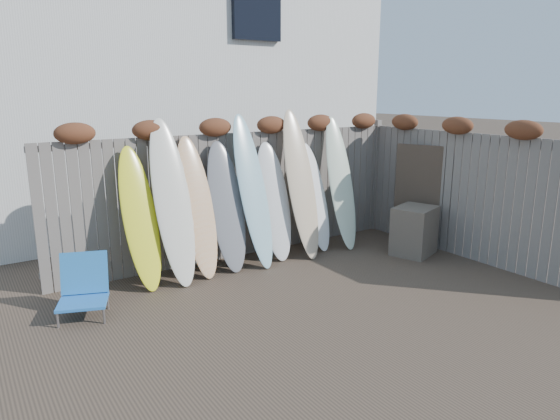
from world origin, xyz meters
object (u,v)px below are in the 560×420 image
beach_chair (84,287)px  lattice_panel (427,197)px  surfboard_0 (140,218)px  wooden_crate (414,231)px

beach_chair → lattice_panel: bearing=-4.3°
beach_chair → surfboard_0: 1.19m
wooden_crate → lattice_panel: size_ratio=0.45×
wooden_crate → surfboard_0: surfboard_0 is taller
wooden_crate → surfboard_0: 4.36m
surfboard_0 → lattice_panel: bearing=-14.5°
lattice_panel → surfboard_0: size_ratio=0.87×
beach_chair → surfboard_0: size_ratio=0.37×
lattice_panel → surfboard_0: (-4.68, 0.90, 0.09)m
lattice_panel → surfboard_0: 4.77m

